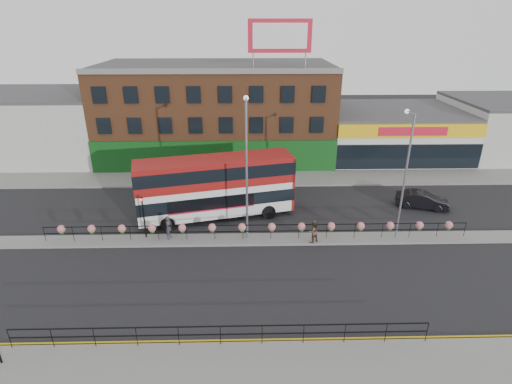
{
  "coord_description": "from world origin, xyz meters",
  "views": [
    {
      "loc": [
        -0.62,
        -24.94,
        14.6
      ],
      "look_at": [
        0.0,
        3.0,
        2.5
      ],
      "focal_mm": 28.0,
      "sensor_mm": 36.0,
      "label": 1
    }
  ],
  "objects_px": {
    "double_decker_bus": "(216,182)",
    "lamp_column_east": "(405,166)",
    "car": "(422,200)",
    "pedestrian_a": "(169,227)",
    "pedestrian_b": "(313,231)",
    "lamp_column_west": "(247,159)"
  },
  "relations": [
    {
      "from": "car",
      "to": "double_decker_bus",
      "type": "bearing_deg",
      "value": 111.3
    },
    {
      "from": "pedestrian_b",
      "to": "lamp_column_west",
      "type": "height_order",
      "value": "lamp_column_west"
    },
    {
      "from": "car",
      "to": "lamp_column_east",
      "type": "height_order",
      "value": "lamp_column_east"
    },
    {
      "from": "lamp_column_east",
      "to": "lamp_column_west",
      "type": "bearing_deg",
      "value": 179.28
    },
    {
      "from": "car",
      "to": "lamp_column_east",
      "type": "xyz_separation_m",
      "value": [
        -3.96,
        -4.87,
        4.77
      ]
    },
    {
      "from": "double_decker_bus",
      "to": "lamp_column_east",
      "type": "distance_m",
      "value": 13.86
    },
    {
      "from": "double_decker_bus",
      "to": "pedestrian_a",
      "type": "distance_m",
      "value": 5.24
    },
    {
      "from": "pedestrian_b",
      "to": "lamp_column_east",
      "type": "xyz_separation_m",
      "value": [
        6.16,
        0.84,
        4.46
      ]
    },
    {
      "from": "double_decker_bus",
      "to": "lamp_column_east",
      "type": "bearing_deg",
      "value": -15.22
    },
    {
      "from": "car",
      "to": "pedestrian_a",
      "type": "relative_size",
      "value": 2.55
    },
    {
      "from": "lamp_column_east",
      "to": "double_decker_bus",
      "type": "bearing_deg",
      "value": 164.78
    },
    {
      "from": "car",
      "to": "pedestrian_a",
      "type": "bearing_deg",
      "value": 120.73
    },
    {
      "from": "double_decker_bus",
      "to": "lamp_column_west",
      "type": "xyz_separation_m",
      "value": [
        2.41,
        -3.44,
        2.98
      ]
    },
    {
      "from": "pedestrian_a",
      "to": "lamp_column_east",
      "type": "distance_m",
      "value": 16.92
    },
    {
      "from": "double_decker_bus",
      "to": "lamp_column_east",
      "type": "relative_size",
      "value": 1.39
    },
    {
      "from": "lamp_column_east",
      "to": "car",
      "type": "bearing_deg",
      "value": 50.91
    },
    {
      "from": "car",
      "to": "lamp_column_west",
      "type": "xyz_separation_m",
      "value": [
        -14.71,
        -4.74,
        5.31
      ]
    },
    {
      "from": "pedestrian_a",
      "to": "lamp_column_west",
      "type": "relative_size",
      "value": 0.18
    },
    {
      "from": "pedestrian_a",
      "to": "lamp_column_west",
      "type": "height_order",
      "value": "lamp_column_west"
    },
    {
      "from": "lamp_column_west",
      "to": "pedestrian_a",
      "type": "bearing_deg",
      "value": -177.67
    },
    {
      "from": "car",
      "to": "pedestrian_a",
      "type": "height_order",
      "value": "pedestrian_a"
    },
    {
      "from": "car",
      "to": "pedestrian_a",
      "type": "distance_m",
      "value": 20.89
    }
  ]
}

